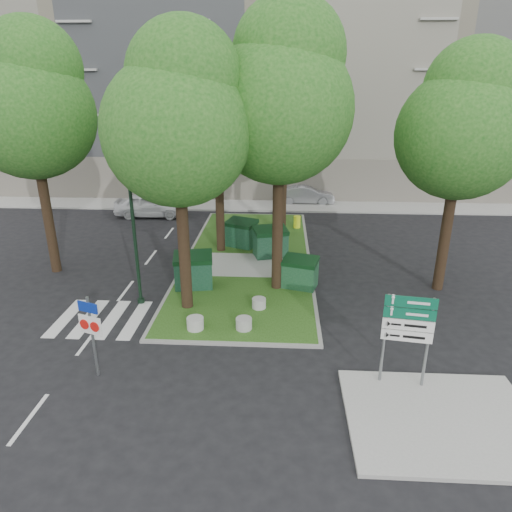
# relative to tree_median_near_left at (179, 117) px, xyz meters

# --- Properties ---
(ground) EXTENTS (120.00, 120.00, 0.00)m
(ground) POSITION_rel_tree_median_near_left_xyz_m (1.41, -2.56, -7.32)
(ground) COLOR black
(ground) RESTS_ON ground
(median_island) EXTENTS (6.00, 16.00, 0.12)m
(median_island) POSITION_rel_tree_median_near_left_xyz_m (1.91, 5.44, -7.26)
(median_island) COLOR #244915
(median_island) RESTS_ON ground
(median_kerb) EXTENTS (6.30, 16.30, 0.10)m
(median_kerb) POSITION_rel_tree_median_near_left_xyz_m (1.91, 5.44, -7.27)
(median_kerb) COLOR gray
(median_kerb) RESTS_ON ground
(sidewalk_corner) EXTENTS (5.00, 4.00, 0.12)m
(sidewalk_corner) POSITION_rel_tree_median_near_left_xyz_m (7.91, -6.06, -7.26)
(sidewalk_corner) COLOR #999993
(sidewalk_corner) RESTS_ON ground
(building_sidewalk) EXTENTS (42.00, 3.00, 0.12)m
(building_sidewalk) POSITION_rel_tree_median_near_left_xyz_m (1.41, 15.94, -7.26)
(building_sidewalk) COLOR #999993
(building_sidewalk) RESTS_ON ground
(zebra_crossing) EXTENTS (5.00, 3.00, 0.01)m
(zebra_crossing) POSITION_rel_tree_median_near_left_xyz_m (-2.34, -1.06, -7.31)
(zebra_crossing) COLOR silver
(zebra_crossing) RESTS_ON ground
(apartment_building) EXTENTS (41.00, 12.00, 16.00)m
(apartment_building) POSITION_rel_tree_median_near_left_xyz_m (1.41, 23.44, 0.68)
(apartment_building) COLOR tan
(apartment_building) RESTS_ON ground
(tree_median_near_left) EXTENTS (5.20, 5.20, 10.53)m
(tree_median_near_left) POSITION_rel_tree_median_near_left_xyz_m (0.00, 0.00, 0.00)
(tree_median_near_left) COLOR black
(tree_median_near_left) RESTS_ON ground
(tree_median_near_right) EXTENTS (5.60, 5.60, 11.46)m
(tree_median_near_right) POSITION_rel_tree_median_near_left_xyz_m (3.50, 2.00, 0.67)
(tree_median_near_right) COLOR black
(tree_median_near_right) RESTS_ON ground
(tree_median_mid) EXTENTS (4.80, 4.80, 9.99)m
(tree_median_mid) POSITION_rel_tree_median_near_left_xyz_m (0.50, 6.50, -0.34)
(tree_median_mid) COLOR black
(tree_median_mid) RESTS_ON ground
(tree_median_far) EXTENTS (5.80, 5.80, 11.93)m
(tree_median_far) POSITION_rel_tree_median_near_left_xyz_m (3.70, 9.50, 1.00)
(tree_median_far) COLOR black
(tree_median_far) RESTS_ON ground
(tree_street_left) EXTENTS (5.40, 5.40, 11.00)m
(tree_street_left) POSITION_rel_tree_median_near_left_xyz_m (-7.00, 3.50, 0.33)
(tree_street_left) COLOR black
(tree_street_left) RESTS_ON ground
(tree_street_right) EXTENTS (5.00, 5.00, 10.06)m
(tree_street_right) POSITION_rel_tree_median_near_left_xyz_m (10.50, 2.50, -0.33)
(tree_street_right) COLOR black
(tree_street_right) RESTS_ON ground
(dumpster_a) EXTENTS (1.80, 1.39, 1.52)m
(dumpster_a) POSITION_rel_tree_median_near_left_xyz_m (-0.16, 1.83, -6.47)
(dumpster_a) COLOR #0E3622
(dumpster_a) RESTS_ON median_island
(dumpster_b) EXTENTS (1.90, 1.66, 1.47)m
(dumpster_b) POSITION_rel_tree_median_near_left_xyz_m (1.44, 7.16, -6.49)
(dumpster_b) COLOR #134227
(dumpster_b) RESTS_ON median_island
(dumpster_c) EXTENTS (1.91, 1.57, 1.54)m
(dumpster_c) POSITION_rel_tree_median_near_left_xyz_m (3.04, 5.70, -6.46)
(dumpster_c) COLOR #103821
(dumpster_c) RESTS_ON median_island
(dumpster_d) EXTENTS (1.69, 1.40, 1.36)m
(dumpster_d) POSITION_rel_tree_median_near_left_xyz_m (4.41, 2.05, -6.55)
(dumpster_d) COLOR #144223
(dumpster_d) RESTS_ON median_island
(bollard_left) EXTENTS (0.61, 0.61, 0.44)m
(bollard_left) POSITION_rel_tree_median_near_left_xyz_m (0.55, -1.80, -6.98)
(bollard_left) COLOR #AEAEA9
(bollard_left) RESTS_ON median_island
(bollard_right) EXTENTS (0.55, 0.55, 0.39)m
(bollard_right) POSITION_rel_tree_median_near_left_xyz_m (2.75, -0.04, -7.00)
(bollard_right) COLOR #A6A6A0
(bollard_right) RESTS_ON median_island
(bollard_mid) EXTENTS (0.58, 0.58, 0.42)m
(bollard_mid) POSITION_rel_tree_median_near_left_xyz_m (2.29, -1.70, -6.99)
(bollard_mid) COLOR #9F9F9A
(bollard_mid) RESTS_ON median_island
(litter_bin) EXTENTS (0.41, 0.41, 0.73)m
(litter_bin) POSITION_rel_tree_median_near_left_xyz_m (4.52, 10.58, -6.83)
(litter_bin) COLOR #DAF01C
(litter_bin) RESTS_ON median_island
(street_lamp) EXTENTS (0.42, 0.42, 5.23)m
(street_lamp) POSITION_rel_tree_median_near_left_xyz_m (-2.09, 0.36, -4.03)
(street_lamp) COLOR black
(street_lamp) RESTS_ON ground
(traffic_sign_pole) EXTENTS (0.77, 0.31, 2.66)m
(traffic_sign_pole) POSITION_rel_tree_median_near_left_xyz_m (-1.98, -4.54, -5.61)
(traffic_sign_pole) COLOR slate
(traffic_sign_pole) RESTS_ON ground
(directional_sign) EXTENTS (1.40, 0.27, 2.82)m
(directional_sign) POSITION_rel_tree_median_near_left_xyz_m (7.17, -4.56, -5.32)
(directional_sign) COLOR slate
(directional_sign) RESTS_ON sidewalk_corner
(car_white) EXTENTS (4.61, 1.93, 1.56)m
(car_white) POSITION_rel_tree_median_near_left_xyz_m (-5.16, 12.94, -6.54)
(car_white) COLOR white
(car_white) RESTS_ON ground
(car_silver) EXTENTS (4.13, 1.48, 1.36)m
(car_silver) POSITION_rel_tree_median_near_left_xyz_m (5.33, 16.94, -6.64)
(car_silver) COLOR gray
(car_silver) RESTS_ON ground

